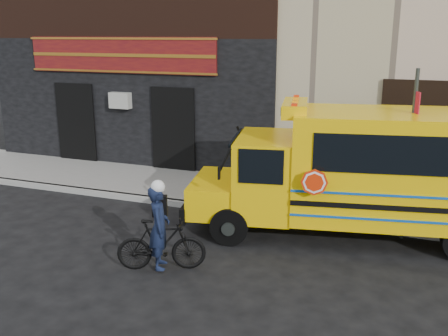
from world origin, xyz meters
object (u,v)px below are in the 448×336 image
object	(u,v)px
school_bus	(368,169)
bicycle	(161,245)
sign_pole	(410,149)
cyclist	(159,230)

from	to	relation	value
school_bus	bicycle	world-z (taller)	school_bus
bicycle	sign_pole	bearing A→B (deg)	-75.84
sign_pole	bicycle	size ratio (longest dim) A/B	2.19
school_bus	sign_pole	world-z (taller)	sign_pole
bicycle	cyclist	xyz separation A→B (m)	(-0.02, -0.01, 0.30)
school_bus	sign_pole	bearing A→B (deg)	8.97
sign_pole	bicycle	xyz separation A→B (m)	(-4.20, -3.12, -1.49)
sign_pole	cyclist	distance (m)	5.39
school_bus	cyclist	bearing A→B (deg)	-138.72
school_bus	cyclist	world-z (taller)	school_bus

